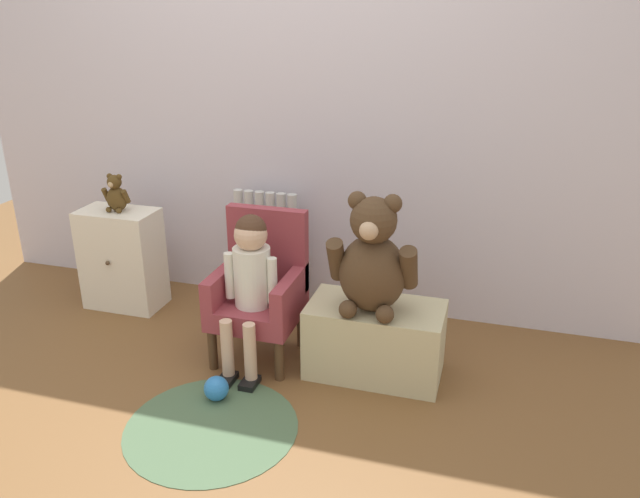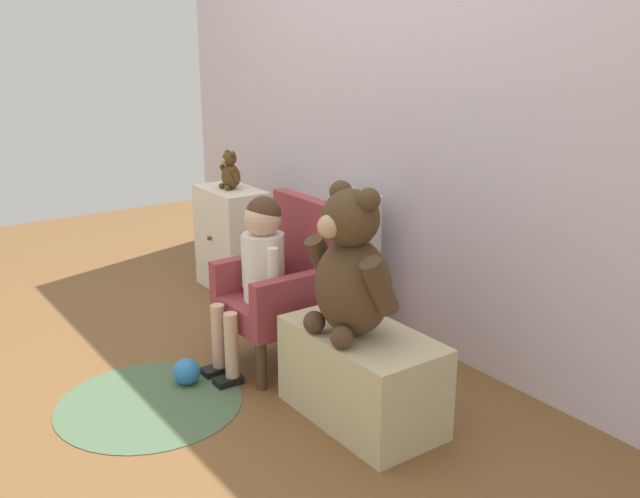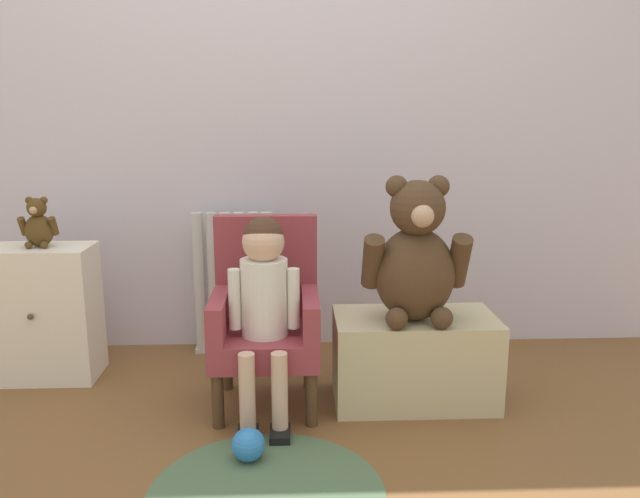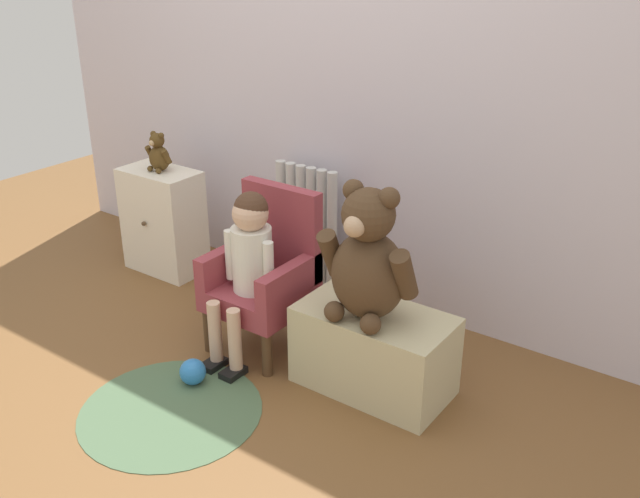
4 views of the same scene
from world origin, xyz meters
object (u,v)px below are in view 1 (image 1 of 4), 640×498
Objects in this scene: small_teddy_bear at (116,195)px; toy_ball at (216,388)px; radiator at (267,249)px; low_bench at (375,340)px; large_teddy_bear at (372,261)px; small_dresser at (122,259)px; child_figure at (250,271)px; child_armchair at (260,288)px; floor_rug at (211,427)px.

toy_ball is (0.87, -0.70, -0.60)m from small_teddy_bear.
toy_ball is at bearing -82.46° from radiator.
low_bench is 0.41m from large_teddy_bear.
small_dresser is at bearing -161.71° from radiator.
large_teddy_bear is at bearing -12.55° from small_dresser.
radiator is 1.08× the size of low_bench.
small_dresser is 0.37m from small_teddy_bear.
low_bench is 1.58m from small_teddy_bear.
child_armchair is at bearing 90.00° from child_figure.
small_dresser is at bearing 167.45° from large_teddy_bear.
small_dresser reaches higher than toy_ball.
small_dresser is 0.97m from child_armchair.
toy_ball is at bearing -146.20° from low_bench.
child_figure is at bearing -22.05° from small_dresser.
toy_ball is at bearing 108.89° from floor_rug.
large_teddy_bear is (0.72, -0.58, 0.25)m from radiator.
large_teddy_bear reaches higher than low_bench.
child_armchair is 0.71m from floor_rug.
toy_ball is (0.89, -0.70, -0.23)m from small_dresser.
large_teddy_bear reaches higher than radiator.
child_armchair is at bearing 84.25° from toy_ball.
small_teddy_bear reaches higher than child_armchair.
large_teddy_bear is 0.76× the size of floor_rug.
child_armchair is 1.01× the size of floor_rug.
small_dresser is 1.33m from floor_rug.
child_figure is 1.21× the size of low_bench.
child_armchair is 1.00m from small_teddy_bear.
large_teddy_bear is at bearing -38.95° from radiator.
child_figure is 0.70m from floor_rug.
low_bench reaches higher than floor_rug.
toy_ball is at bearing -38.48° from small_teddy_bear.
large_teddy_bear is at bearing 46.31° from floor_rug.
small_dresser is at bearing 141.86° from toy_ball.
child_armchair is 0.59m from low_bench.
radiator is at bearing 143.67° from low_bench.
small_dresser is at bearing 157.95° from child_figure.
small_dresser is 0.76× the size of child_figure.
child_figure is 1.37× the size of large_teddy_bear.
toy_ball is at bearing -97.74° from child_figure.
large_teddy_bear is (1.48, -0.33, 0.29)m from small_dresser.
radiator is at bearing 99.48° from floor_rug.
low_bench is at bearing -10.99° from small_teddy_bear.
floor_rug is (0.19, -1.13, -0.32)m from radiator.
child_figure is at bearing -175.08° from large_teddy_bear.
large_teddy_bear reaches higher than floor_rug.
child_armchair is at bearing 177.61° from low_bench.
radiator is 0.96m from large_teddy_bear.
radiator is 0.93× the size of floor_rug.
small_dresser is 5.19× the size of toy_ball.
small_dresser is 0.80× the size of floor_rug.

